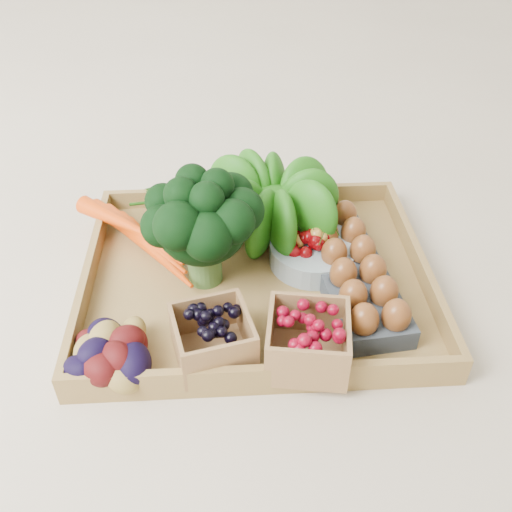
{
  "coord_description": "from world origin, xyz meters",
  "views": [
    {
      "loc": [
        -0.04,
        -0.7,
        0.63
      ],
      "look_at": [
        0.0,
        0.0,
        0.06
      ],
      "focal_mm": 40.0,
      "sensor_mm": 36.0,
      "label": 1
    }
  ],
  "objects": [
    {
      "name": "egg_carton",
      "position": [
        0.15,
        -0.03,
        0.03
      ],
      "size": [
        0.14,
        0.31,
        0.04
      ],
      "primitive_type": "cube",
      "rotation": [
        0.0,
        0.0,
        0.11
      ],
      "color": "#3B424C",
      "rests_on": "tray"
    },
    {
      "name": "lettuce",
      "position": [
        0.04,
        0.12,
        0.09
      ],
      "size": [
        0.16,
        0.16,
        0.16
      ],
      "primitive_type": "sphere",
      "color": "#225D0E",
      "rests_on": "tray"
    },
    {
      "name": "tray",
      "position": [
        0.0,
        0.0,
        0.01
      ],
      "size": [
        0.55,
        0.45,
        0.01
      ],
      "primitive_type": "cube",
      "color": "olive",
      "rests_on": "ground"
    },
    {
      "name": "broccoli",
      "position": [
        -0.08,
        0.0,
        0.09
      ],
      "size": [
        0.18,
        0.18,
        0.14
      ],
      "primitive_type": null,
      "color": "black",
      "rests_on": "tray"
    },
    {
      "name": "cherry_bowl",
      "position": [
        0.1,
        0.03,
        0.03
      ],
      "size": [
        0.15,
        0.15,
        0.04
      ],
      "primitive_type": "cylinder",
      "color": "#8C9EA5",
      "rests_on": "tray"
    },
    {
      "name": "ground",
      "position": [
        0.0,
        0.0,
        0.0
      ],
      "size": [
        4.0,
        4.0,
        0.0
      ],
      "primitive_type": "plane",
      "color": "beige",
      "rests_on": "ground"
    },
    {
      "name": "punnet_raspberry",
      "position": [
        0.06,
        -0.18,
        0.05
      ],
      "size": [
        0.13,
        0.13,
        0.08
      ],
      "primitive_type": "cube",
      "rotation": [
        0.0,
        0.0,
        -0.16
      ],
      "color": "maroon",
      "rests_on": "tray"
    },
    {
      "name": "potatoes",
      "position": [
        -0.21,
        -0.17,
        0.05
      ],
      "size": [
        0.14,
        0.14,
        0.08
      ],
      "primitive_type": null,
      "color": "#39090A",
      "rests_on": "tray"
    },
    {
      "name": "punnet_blackberry",
      "position": [
        -0.07,
        -0.16,
        0.05
      ],
      "size": [
        0.13,
        0.13,
        0.07
      ],
      "primitive_type": "cube",
      "rotation": [
        0.0,
        0.0,
        0.24
      ],
      "color": "black",
      "rests_on": "tray"
    },
    {
      "name": "carrots",
      "position": [
        -0.19,
        0.08,
        0.04
      ],
      "size": [
        0.22,
        0.16,
        0.05
      ],
      "primitive_type": null,
      "color": "#ED4609",
      "rests_on": "tray"
    }
  ]
}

